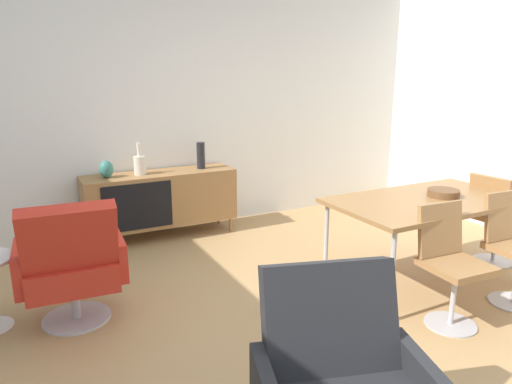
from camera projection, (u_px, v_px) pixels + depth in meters
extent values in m
plane|color=tan|center=(301.00, 329.00, 3.27)|extent=(8.32, 8.32, 0.00)
cube|color=white|center=(176.00, 105.00, 5.15)|extent=(6.80, 0.12, 2.80)
cube|color=olive|center=(161.00, 198.00, 5.00)|extent=(1.60, 0.44, 0.56)
cube|color=black|center=(138.00, 207.00, 4.67)|extent=(0.70, 0.01, 0.48)
cylinder|color=olive|center=(95.00, 246.00, 4.61)|extent=(0.03, 0.03, 0.16)
cylinder|color=olive|center=(231.00, 224.00, 5.27)|extent=(0.03, 0.03, 0.16)
cylinder|color=olive|center=(89.00, 236.00, 4.90)|extent=(0.03, 0.03, 0.16)
cylinder|color=olive|center=(219.00, 216.00, 5.56)|extent=(0.03, 0.03, 0.16)
cylinder|color=beige|center=(140.00, 165.00, 4.81)|extent=(0.12, 0.12, 0.19)
cylinder|color=beige|center=(139.00, 150.00, 4.77)|extent=(0.04, 0.04, 0.14)
ellipsoid|color=#337266|center=(106.00, 169.00, 4.66)|extent=(0.14, 0.14, 0.18)
cylinder|color=black|center=(201.00, 155.00, 5.10)|extent=(0.09, 0.09, 0.29)
cube|color=olive|center=(427.00, 201.00, 3.83)|extent=(1.60, 0.90, 0.04)
cylinder|color=#B7B7BC|center=(392.00, 277.00, 3.27)|extent=(0.04, 0.04, 0.70)
cylinder|color=#B7B7BC|center=(326.00, 242.00, 3.94)|extent=(0.04, 0.04, 0.70)
cylinder|color=#B7B7BC|center=(446.00, 219.00, 4.58)|extent=(0.04, 0.04, 0.70)
cylinder|color=brown|center=(443.00, 193.00, 3.89)|extent=(0.26, 0.26, 0.06)
cube|color=#9E7042|center=(504.00, 216.00, 3.63)|extent=(0.38, 0.11, 0.38)
cube|color=#9E7042|center=(457.00, 266.00, 3.21)|extent=(0.43, 0.43, 0.05)
cube|color=#9E7042|center=(440.00, 229.00, 3.32)|extent=(0.39, 0.11, 0.38)
cylinder|color=#B7B7BC|center=(453.00, 298.00, 3.27)|extent=(0.04, 0.04, 0.42)
cylinder|color=#B7B7BC|center=(450.00, 324.00, 3.32)|extent=(0.36, 0.36, 0.01)
cube|color=#9E7042|center=(498.00, 216.00, 4.33)|extent=(0.43, 0.43, 0.05)
cube|color=#9E7042|center=(490.00, 197.00, 4.18)|extent=(0.12, 0.39, 0.38)
cylinder|color=#B7B7BC|center=(495.00, 240.00, 4.38)|extent=(0.04, 0.04, 0.42)
cylinder|color=#B7B7BC|center=(492.00, 261.00, 4.44)|extent=(0.36, 0.36, 0.01)
cube|color=red|center=(72.00, 271.00, 3.31)|extent=(0.63, 0.60, 0.20)
cube|color=red|center=(69.00, 241.00, 3.02)|extent=(0.62, 0.30, 0.51)
cube|color=red|center=(119.00, 253.00, 3.42)|extent=(0.09, 0.51, 0.28)
cube|color=red|center=(19.00, 268.00, 3.16)|extent=(0.09, 0.51, 0.28)
cylinder|color=#B7B7BC|center=(75.00, 301.00, 3.37)|extent=(0.06, 0.06, 0.28)
cylinder|color=#B7B7BC|center=(77.00, 318.00, 3.40)|extent=(0.48, 0.48, 0.02)
cube|color=#262628|center=(329.00, 318.00, 2.07)|extent=(0.65, 0.43, 0.51)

